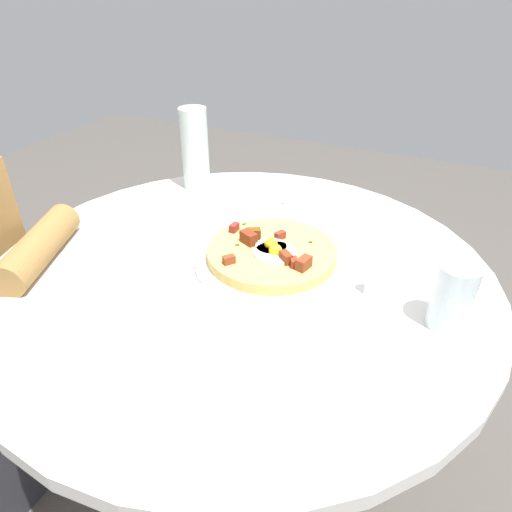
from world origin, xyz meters
The scene contains 11 objects.
ground_plane centered at (0.00, 0.00, 0.00)m, with size 6.00×6.00×0.00m, color #4C4742.
dining_table centered at (0.00, 0.00, 0.58)m, with size 1.01×1.01×0.76m.
pizza_plate centered at (-0.04, 0.05, 0.76)m, with size 0.31×0.31×0.01m, color silver.
breakfast_pizza centered at (-0.04, 0.05, 0.78)m, with size 0.26×0.26×0.05m.
bread_plate centered at (0.09, -0.26, 0.76)m, with size 0.17×0.17×0.01m, color white.
napkin centered at (-0.36, -0.11, 0.76)m, with size 0.17×0.14×0.00m, color white.
fork centered at (-0.34, -0.11, 0.77)m, with size 0.18×0.01×0.01m, color silver.
knife centered at (-0.37, -0.10, 0.77)m, with size 0.18×0.01×0.01m, color silver.
water_glass centered at (0.01, 0.40, 0.82)m, with size 0.07×0.07×0.12m, color silver.
water_bottle centered at (-0.30, -0.29, 0.87)m, with size 0.07×0.07×0.21m, color silver.
salt_shaker centered at (-0.03, 0.26, 0.79)m, with size 0.03×0.03×0.06m, color white.
Camera 1 is at (0.69, 0.37, 1.27)m, focal length 32.31 mm.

